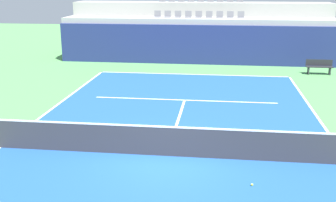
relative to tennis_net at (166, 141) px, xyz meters
name	(u,v)px	position (x,y,z in m)	size (l,w,h in m)	color
ground_plane	(166,156)	(0.00, 0.00, -0.51)	(80.00, 80.00, 0.00)	#4C8C4C
court_surface	(166,156)	(0.00, 0.00, -0.50)	(11.00, 24.00, 0.01)	#1E4C99
baseline_far	(193,74)	(0.00, 11.95, -0.50)	(11.00, 0.10, 0.00)	white
sideline_left	(0,147)	(-5.45, 0.00, -0.50)	(0.10, 24.00, 0.00)	white
service_line_far	(185,100)	(0.00, 6.40, -0.50)	(8.26, 0.10, 0.00)	white
centre_service_line	(177,123)	(0.00, 3.20, -0.50)	(0.10, 6.40, 0.00)	white
back_wall	(197,45)	(0.00, 15.23, 0.76)	(18.14, 0.30, 2.53)	navy
stands_tier_lower	(198,39)	(0.00, 16.58, 0.93)	(18.14, 2.40, 2.88)	#9E9E99
stands_tier_upper	(200,29)	(0.00, 18.98, 1.39)	(18.14, 2.40, 3.79)	#9E9E99
seating_row_lower	(199,16)	(0.00, 16.68, 2.49)	(6.02, 0.44, 0.44)	slate
seating_row_upper	(201,0)	(0.00, 19.08, 3.41)	(6.02, 0.44, 0.44)	slate
tennis_net	(166,141)	(0.00, 0.00, 0.00)	(11.08, 0.08, 1.07)	black
player_bench	(319,66)	(7.24, 12.97, 0.00)	(1.50, 0.40, 0.85)	#232328
tennis_ball_1	(252,185)	(2.49, -1.68, -0.47)	(0.07, 0.07, 0.07)	#CCE033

